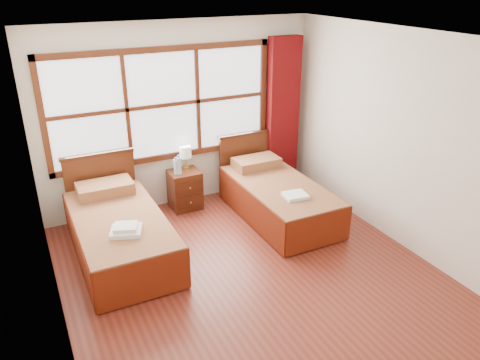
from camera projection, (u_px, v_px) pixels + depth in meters
name	position (u px, v px, depth m)	size (l,w,h in m)	color
floor	(255.00, 279.00, 5.25)	(4.50, 4.50, 0.00)	maroon
ceiling	(258.00, 39.00, 4.19)	(4.50, 4.50, 0.00)	white
wall_back	(180.00, 116.00, 6.56)	(4.00, 4.00, 0.00)	silver
wall_left	(46.00, 214.00, 3.90)	(4.50, 4.50, 0.00)	silver
wall_right	(405.00, 143.00, 5.53)	(4.50, 4.50, 0.00)	silver
window	(163.00, 105.00, 6.34)	(3.16, 0.06, 1.56)	white
curtain	(283.00, 114.00, 7.15)	(0.50, 0.16, 2.30)	#640A0C
bed_left	(119.00, 231.00, 5.61)	(1.02, 2.04, 0.99)	#3E1C0C
bed_right	(277.00, 197.00, 6.51)	(0.98, 2.00, 0.95)	#3E1C0C
nightstand	(185.00, 190.00, 6.73)	(0.42, 0.42, 0.57)	#4F2311
towels_left	(126.00, 230.00, 5.11)	(0.41, 0.38, 0.10)	white
towels_right	(295.00, 195.00, 6.00)	(0.32, 0.29, 0.05)	white
lamp	(185.00, 153.00, 6.66)	(0.17, 0.17, 0.33)	gold
bottle_near	(176.00, 167.00, 6.49)	(0.07, 0.07, 0.25)	#ACCDDD
bottle_far	(179.00, 165.00, 6.50)	(0.07, 0.07, 0.27)	#ACCDDD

